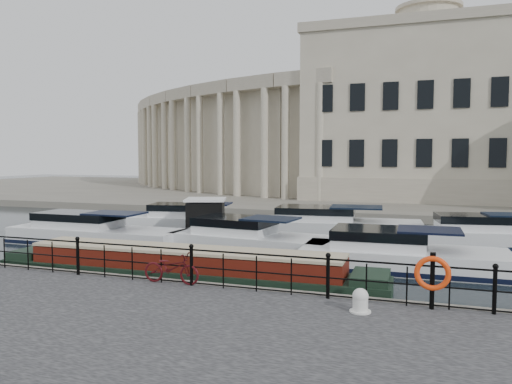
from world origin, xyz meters
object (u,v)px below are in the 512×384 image
at_px(mooring_bollard, 360,301).
at_px(harbour_hut, 206,220).
at_px(bicycle, 171,268).
at_px(narrowboat, 183,272).
at_px(life_ring_post, 432,274).

relative_size(mooring_bollard, harbour_hut, 0.17).
relative_size(bicycle, narrowboat, 0.13).
height_order(narrowboat, harbour_hut, harbour_hut).
distance_m(bicycle, narrowboat, 2.36).
bearing_deg(bicycle, mooring_bollard, -99.86).
bearing_deg(mooring_bollard, harbour_hut, 129.36).
height_order(bicycle, life_ring_post, life_ring_post).
bearing_deg(harbour_hut, life_ring_post, -63.27).
xyz_separation_m(mooring_bollard, narrowboat, (-6.38, 3.03, -0.46)).
bearing_deg(bicycle, life_ring_post, -91.93).
xyz_separation_m(bicycle, narrowboat, (-0.76, 2.14, -0.65)).
bearing_deg(harbour_hut, bicycle, -89.10).
height_order(mooring_bollard, harbour_hut, harbour_hut).
bearing_deg(bicycle, harbour_hut, 19.14).
bearing_deg(life_ring_post, narrowboat, 164.11).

